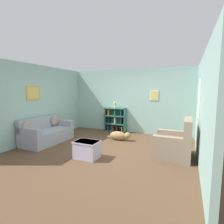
{
  "coord_description": "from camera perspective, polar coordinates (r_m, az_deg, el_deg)",
  "views": [
    {
      "loc": [
        2.21,
        -4.67,
        1.73
      ],
      "look_at": [
        0.0,
        0.4,
        1.05
      ],
      "focal_mm": 28.0,
      "sensor_mm": 36.0,
      "label": 1
    }
  ],
  "objects": [
    {
      "name": "wall_right",
      "position": [
        4.72,
        27.54,
        0.9
      ],
      "size": [
        0.16,
        5.0,
        2.6
      ],
      "color": "#93BCB2",
      "rests_on": "ground_plane"
    },
    {
      "name": "coffee_table",
      "position": [
        4.63,
        -8.19,
        -11.89
      ],
      "size": [
        0.62,
        0.46,
        0.44
      ],
      "color": "#BCB2D1",
      "rests_on": "ground_plane"
    },
    {
      "name": "wall_back",
      "position": [
        7.28,
        5.86,
        3.59
      ],
      "size": [
        5.6,
        0.13,
        2.6
      ],
      "color": "#93BCB2",
      "rests_on": "ground_plane"
    },
    {
      "name": "ground_plane",
      "position": [
        5.45,
        -1.72,
        -11.5
      ],
      "size": [
        14.0,
        14.0,
        0.0
      ],
      "primitive_type": "plane",
      "color": "brown"
    },
    {
      "name": "wall_left",
      "position": [
        6.68,
        -21.97,
        2.82
      ],
      "size": [
        0.13,
        5.0,
        2.6
      ],
      "color": "#93BCB2",
      "rests_on": "ground_plane"
    },
    {
      "name": "couch",
      "position": [
        6.29,
        -20.53,
        -6.45
      ],
      "size": [
        0.84,
        1.71,
        0.84
      ],
      "color": "#9399A3",
      "rests_on": "ground_plane"
    },
    {
      "name": "bookshelf",
      "position": [
        7.38,
        1.18,
        -2.69
      ],
      "size": [
        0.92,
        0.3,
        1.01
      ],
      "color": "#2D6B56",
      "rests_on": "ground_plane"
    },
    {
      "name": "dog",
      "position": [
        6.18,
        2.46,
        -7.72
      ],
      "size": [
        0.91,
        0.28,
        0.31
      ],
      "color": "#9E7A4C",
      "rests_on": "ground_plane"
    },
    {
      "name": "recliner_chair",
      "position": [
        4.9,
        19.98,
        -9.78
      ],
      "size": [
        0.89,
        0.95,
        1.03
      ],
      "color": "gray",
      "rests_on": "ground_plane"
    },
    {
      "name": "vase",
      "position": [
        7.29,
        0.92,
        2.45
      ],
      "size": [
        0.11,
        0.11,
        0.25
      ],
      "color": "silver",
      "rests_on": "bookshelf"
    }
  ]
}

